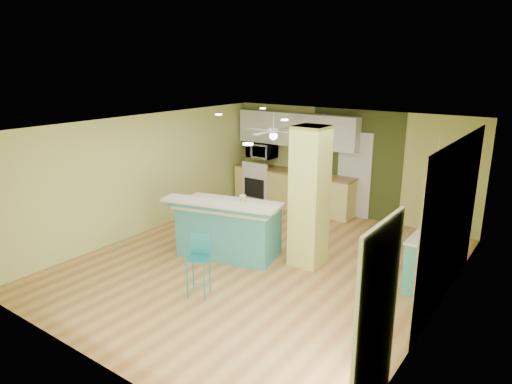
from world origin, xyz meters
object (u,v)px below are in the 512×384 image
at_px(side_counter, 433,259).
at_px(fruit_bowl, 319,174).
at_px(peninsula, 229,228).
at_px(canister, 243,200).
at_px(bar_stool, 199,255).

relative_size(side_counter, fruit_bowl, 4.14).
relative_size(peninsula, side_counter, 1.61).
distance_m(side_counter, fruit_bowl, 3.94).
xyz_separation_m(fruit_bowl, canister, (0.00, -2.98, 0.10)).
bearing_deg(fruit_bowl, side_counter, -33.58).
bearing_deg(side_counter, canister, -165.85).
height_order(bar_stool, canister, canister).
xyz_separation_m(side_counter, fruit_bowl, (-3.25, 2.16, 0.53)).
height_order(peninsula, fruit_bowl, peninsula).
relative_size(bar_stool, side_counter, 0.71).
xyz_separation_m(bar_stool, fruit_bowl, (-0.39, 4.61, 0.32)).
height_order(fruit_bowl, canister, canister).
relative_size(peninsula, bar_stool, 2.25).
xyz_separation_m(side_counter, canister, (-3.25, -0.82, 0.63)).
xyz_separation_m(peninsula, side_counter, (3.45, 1.00, -0.08)).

